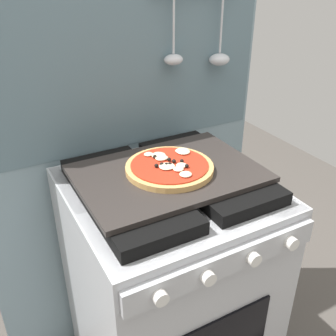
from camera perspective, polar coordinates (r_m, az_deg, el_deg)
kitchen_backsplash at (r=1.50m, az=-6.06°, el=0.71°), size 1.10×0.09×1.55m
stove at (r=1.45m, az=0.03°, el=-16.79°), size 0.60×0.64×0.90m
baking_tray at (r=1.17m, az=0.00°, el=-0.77°), size 0.54×0.38×0.02m
pizza_left at (r=1.17m, az=0.20°, el=0.23°), size 0.26×0.26×0.03m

